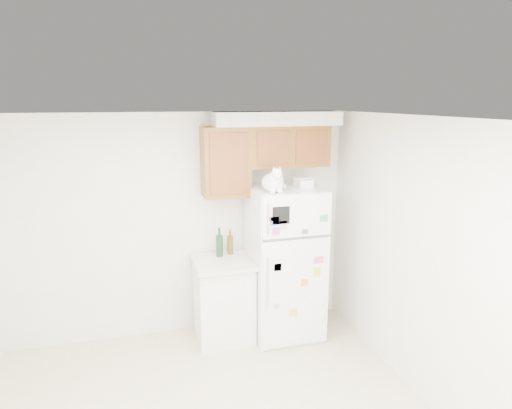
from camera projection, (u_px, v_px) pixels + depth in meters
name	position (u px, v px, depth m)	size (l,w,h in m)	color
room_shell	(221.00, 232.00, 3.37)	(3.84, 4.04, 2.52)	white
refrigerator	(285.00, 262.00, 5.09)	(0.76, 0.78, 1.70)	white
base_counter	(223.00, 299.00, 5.07)	(0.64, 0.64, 0.92)	white
cat	(274.00, 182.00, 4.66)	(0.27, 0.40, 0.28)	white
storage_box_back	(303.00, 182.00, 4.98)	(0.18, 0.13, 0.10)	white
storage_box_front	(306.00, 184.00, 4.89)	(0.15, 0.11, 0.09)	white
bottle_green	(219.00, 242.00, 5.05)	(0.08, 0.08, 0.33)	#19381E
bottle_amber	(230.00, 242.00, 5.13)	(0.07, 0.07, 0.29)	#593814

